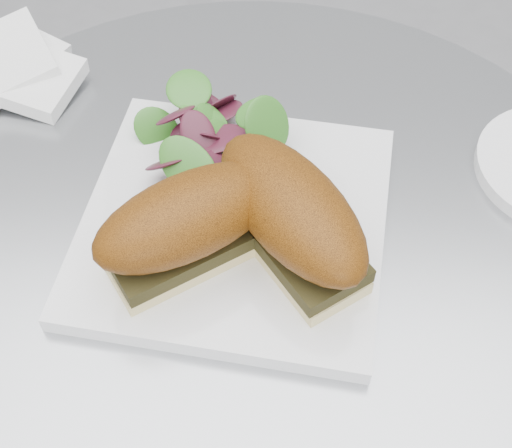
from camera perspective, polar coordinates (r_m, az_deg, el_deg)
The scene contains 6 objects.
table at distance 0.81m, azimuth -0.32°, elevation -11.99°, with size 0.70×0.70×0.73m.
plate at distance 0.61m, azimuth -1.73°, elevation 0.17°, with size 0.25×0.25×0.02m, color white.
sandwich_left at distance 0.55m, azimuth -5.40°, elevation 0.03°, with size 0.17×0.14×0.08m.
sandwich_right at distance 0.55m, azimuth 2.80°, elevation 0.81°, with size 0.16×0.18×0.08m.
salad at distance 0.64m, azimuth -4.26°, elevation 7.30°, with size 0.12×0.12×0.05m, color #42832B, non-canonical shape.
napkin at distance 0.77m, azimuth -18.36°, elevation 10.97°, with size 0.13×0.13×0.02m, color white, non-canonical shape.
Camera 1 is at (0.02, -0.36, 1.22)m, focal length 50.00 mm.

